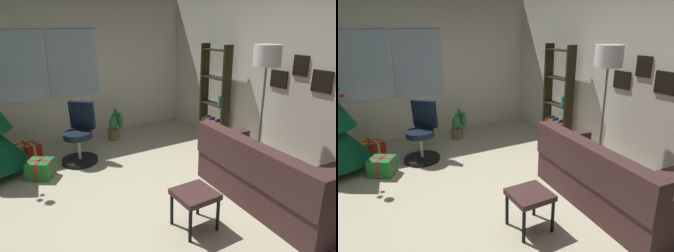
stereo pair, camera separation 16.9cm
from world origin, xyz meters
TOP-DOWN VIEW (x-y plane):
  - ground_plane at (0.00, 0.00)m, footprint 4.75×6.06m
  - wall_back_with_windows at (-0.02, 3.07)m, footprint 4.75×0.12m
  - wall_right_with_frames at (2.42, -0.00)m, footprint 0.12×6.06m
  - couch at (1.49, -0.61)m, footprint 1.44×2.04m
  - footstool at (0.34, -0.47)m, footprint 0.41×0.41m
  - gift_box_red at (-0.82, 2.44)m, footprint 0.26×0.24m
  - gift_box_green at (-0.86, 1.60)m, footprint 0.44×0.43m
  - gift_box_gold at (-0.93, 2.66)m, footprint 0.32×0.32m
  - office_chair at (-0.19, 1.86)m, footprint 0.59×0.60m
  - bookshelf at (2.16, 1.43)m, footprint 0.18×0.64m
  - floor_lamp at (1.87, 0.08)m, footprint 0.36×0.36m
  - potted_plant at (0.64, 2.49)m, footprint 0.36×0.27m

SIDE VIEW (x-z plane):
  - ground_plane at x=0.00m, z-range -0.10..0.00m
  - gift_box_gold at x=-0.93m, z-range 0.00..0.19m
  - gift_box_red at x=-0.82m, z-range 0.00..0.21m
  - gift_box_green at x=-0.86m, z-range 0.00..0.27m
  - potted_plant at x=0.64m, z-range -0.04..0.57m
  - couch at x=1.49m, z-range -0.12..0.71m
  - footstool at x=0.34m, z-range 0.15..0.58m
  - office_chair at x=-0.19m, z-range -0.11..0.85m
  - bookshelf at x=2.16m, z-range -0.12..1.66m
  - wall_right_with_frames at x=2.42m, z-range 0.00..2.58m
  - wall_back_with_windows at x=-0.02m, z-range 0.01..2.58m
  - floor_lamp at x=1.87m, z-range 0.65..2.50m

